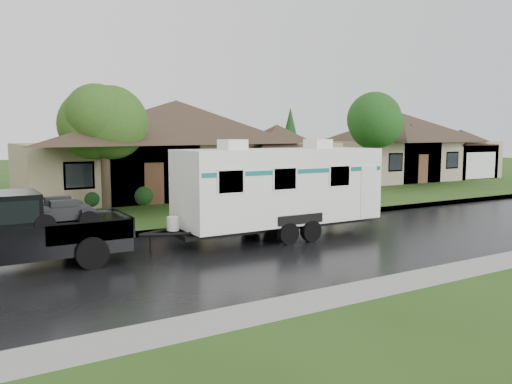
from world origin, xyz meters
TOP-DOWN VIEW (x-y plane):
  - ground at (0.00, 0.00)m, footprint 140.00×140.00m
  - road at (0.00, -2.00)m, footprint 140.00×8.00m
  - curb at (0.00, 2.25)m, footprint 140.00×0.50m
  - lawn at (0.00, 15.00)m, footprint 140.00×26.00m
  - house_main at (2.29, 13.84)m, footprint 19.44×10.80m
  - house_neighbor at (22.27, 14.34)m, footprint 15.12×9.72m
  - tree_left_green at (-4.07, 7.21)m, footprint 3.53×3.53m
  - tree_right_green at (13.45, 8.73)m, footprint 3.71×3.71m
  - shrub_row at (2.00, 9.30)m, footprint 13.60×1.00m
  - pickup_truck at (-8.74, -0.41)m, footprint 6.24×2.37m
  - travel_trailer at (0.08, -0.41)m, footprint 7.70×2.71m

SIDE VIEW (x-z plane):
  - ground at x=0.00m, z-range 0.00..0.00m
  - road at x=0.00m, z-range 0.00..0.01m
  - curb at x=0.00m, z-range 0.00..0.15m
  - lawn at x=0.00m, z-range 0.00..0.15m
  - shrub_row at x=2.00m, z-range 0.15..1.15m
  - pickup_truck at x=-8.74m, z-range 0.07..2.16m
  - travel_trailer at x=0.08m, z-range 0.11..3.56m
  - house_neighbor at x=22.27m, z-range 0.10..6.55m
  - house_main at x=2.29m, z-range 0.14..7.04m
  - tree_left_green at x=-4.07m, z-range 1.28..7.13m
  - tree_right_green at x=13.45m, z-range 1.34..7.48m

